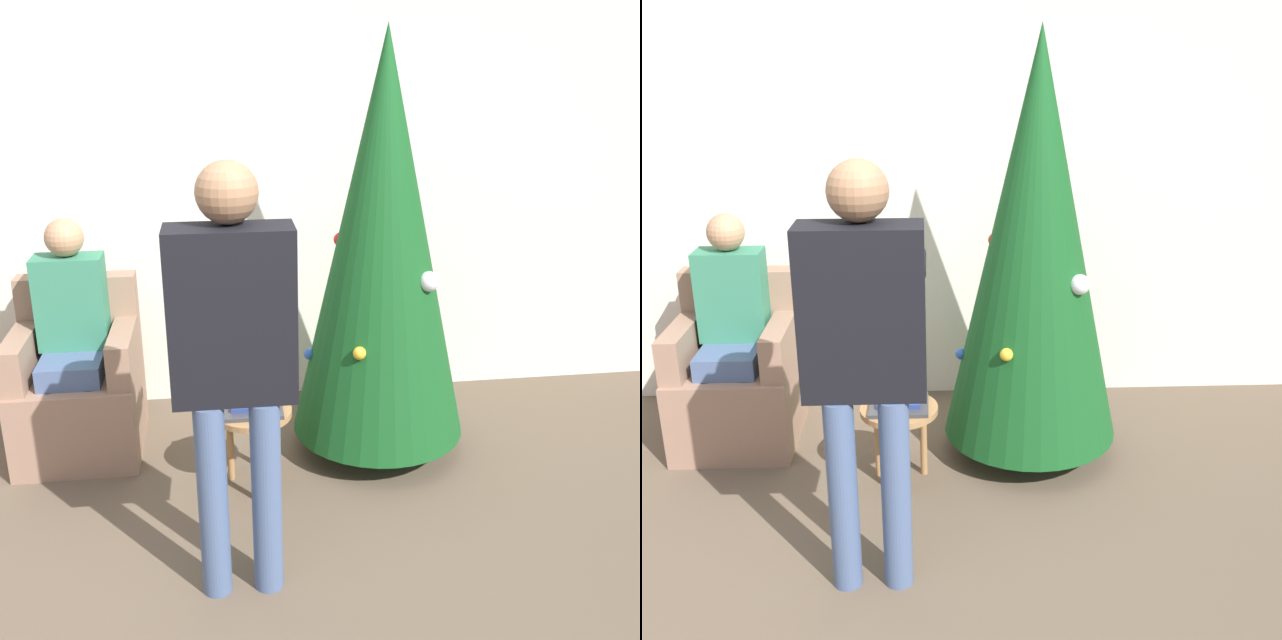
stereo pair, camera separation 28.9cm
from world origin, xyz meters
TOP-DOWN VIEW (x-y plane):
  - wall_back at (0.00, 2.23)m, footprint 8.00×0.06m
  - christmas_tree at (0.98, 1.43)m, footprint 0.93×0.93m
  - armchair at (-0.64, 1.66)m, footprint 0.64×0.66m
  - person_seated at (-0.64, 1.64)m, footprint 0.36×0.46m
  - person_standing at (0.19, 0.41)m, footprint 0.48×0.57m
  - side_stool at (0.28, 1.13)m, footprint 0.39×0.39m
  - laptop at (0.28, 1.13)m, footprint 0.29×0.26m
  - book at (0.28, 1.13)m, footprint 0.21×0.14m

SIDE VIEW (x-z plane):
  - armchair at x=-0.64m, z-range -0.12..0.81m
  - side_stool at x=0.28m, z-range 0.14..0.57m
  - laptop at x=0.28m, z-range 0.42..0.44m
  - book at x=0.28m, z-range 0.44..0.47m
  - person_seated at x=-0.64m, z-range 0.07..1.35m
  - person_standing at x=0.19m, z-range 0.19..1.93m
  - christmas_tree at x=0.98m, z-range 0.06..2.29m
  - wall_back at x=0.00m, z-range 0.00..2.70m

